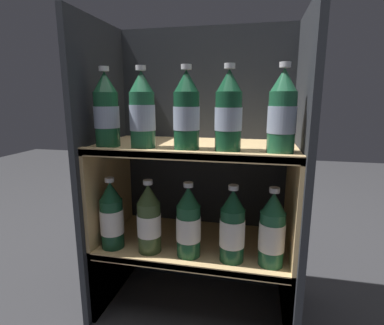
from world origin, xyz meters
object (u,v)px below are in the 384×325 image
at_px(bottle_upper_front_3, 228,113).
at_px(bottle_upper_front_0, 106,112).
at_px(bottle_lower_front_4, 272,231).
at_px(bottle_lower_front_2, 189,224).
at_px(bottle_lower_front_0, 112,217).
at_px(bottle_upper_front_4, 282,114).
at_px(bottle_upper_front_1, 142,112).
at_px(bottle_lower_front_3, 232,228).
at_px(bottle_lower_front_1, 149,220).
at_px(bottle_upper_front_2, 186,113).

bearing_deg(bottle_upper_front_3, bottle_upper_front_0, 180.00).
bearing_deg(bottle_lower_front_4, bottle_lower_front_2, 180.00).
height_order(bottle_lower_front_0, bottle_lower_front_4, same).
relative_size(bottle_upper_front_0, bottle_upper_front_3, 1.00).
distance_m(bottle_upper_front_4, bottle_lower_front_0, 0.62).
xyz_separation_m(bottle_upper_front_1, bottle_lower_front_3, (0.28, 0.00, -0.34)).
bearing_deg(bottle_lower_front_4, bottle_upper_front_1, 180.00).
relative_size(bottle_lower_front_1, bottle_lower_front_4, 1.00).
relative_size(bottle_lower_front_0, bottle_lower_front_4, 1.00).
distance_m(bottle_lower_front_0, bottle_lower_front_4, 0.51).
relative_size(bottle_upper_front_1, bottle_upper_front_4, 1.00).
distance_m(bottle_upper_front_1, bottle_upper_front_2, 0.13).
relative_size(bottle_upper_front_0, bottle_lower_front_1, 1.00).
distance_m(bottle_upper_front_1, bottle_upper_front_4, 0.40).
bearing_deg(bottle_upper_front_0, bottle_lower_front_0, 180.00).
height_order(bottle_upper_front_3, bottle_upper_front_4, same).
relative_size(bottle_upper_front_4, bottle_lower_front_3, 1.00).
distance_m(bottle_lower_front_2, bottle_lower_front_3, 0.13).
bearing_deg(bottle_lower_front_1, bottle_upper_front_1, 180.00).
bearing_deg(bottle_upper_front_1, bottle_upper_front_0, 180.00).
bearing_deg(bottle_lower_front_3, bottle_upper_front_4, 0.00).
height_order(bottle_lower_front_1, bottle_lower_front_3, same).
xyz_separation_m(bottle_upper_front_0, bottle_upper_front_1, (0.12, 0.00, -0.00)).
bearing_deg(bottle_upper_front_1, bottle_lower_front_2, 0.00).
relative_size(bottle_upper_front_0, bottle_lower_front_4, 1.00).
distance_m(bottle_lower_front_0, bottle_lower_front_3, 0.39).
relative_size(bottle_upper_front_3, bottle_lower_front_3, 1.00).
xyz_separation_m(bottle_upper_front_2, bottle_upper_front_4, (0.26, 0.00, -0.00)).
height_order(bottle_upper_front_4, bottle_lower_front_2, bottle_upper_front_4).
xyz_separation_m(bottle_upper_front_0, bottle_lower_front_2, (0.26, 0.00, -0.34)).
bearing_deg(bottle_lower_front_3, bottle_upper_front_2, 180.00).
distance_m(bottle_upper_front_3, bottle_lower_front_0, 0.51).
bearing_deg(bottle_upper_front_2, bottle_upper_front_4, 0.00).
height_order(bottle_upper_front_2, bottle_lower_front_4, bottle_upper_front_2).
height_order(bottle_lower_front_0, bottle_lower_front_1, same).
height_order(bottle_upper_front_1, bottle_lower_front_2, bottle_upper_front_1).
distance_m(bottle_upper_front_4, bottle_lower_front_3, 0.36).
bearing_deg(bottle_upper_front_3, bottle_upper_front_1, 180.00).
bearing_deg(bottle_lower_front_2, bottle_lower_front_1, -180.00).
distance_m(bottle_upper_front_2, bottle_lower_front_4, 0.43).
distance_m(bottle_upper_front_1, bottle_lower_front_1, 0.34).
relative_size(bottle_upper_front_0, bottle_lower_front_3, 1.00).
height_order(bottle_upper_front_1, bottle_upper_front_2, same).
bearing_deg(bottle_upper_front_3, bottle_lower_front_4, 0.00).
xyz_separation_m(bottle_upper_front_2, bottle_lower_front_4, (0.26, 0.00, -0.34)).
xyz_separation_m(bottle_lower_front_0, bottle_lower_front_3, (0.39, -0.00, -0.00)).
relative_size(bottle_upper_front_1, bottle_lower_front_0, 1.00).
bearing_deg(bottle_lower_front_3, bottle_upper_front_3, 180.00).
relative_size(bottle_upper_front_1, bottle_lower_front_2, 1.00).
relative_size(bottle_upper_front_2, bottle_lower_front_0, 1.00).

